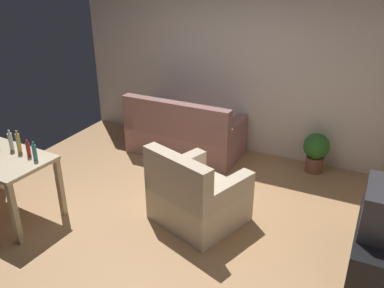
{
  "coord_description": "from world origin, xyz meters",
  "views": [
    {
      "loc": [
        2.01,
        -3.39,
        2.76
      ],
      "look_at": [
        0.1,
        0.5,
        0.75
      ],
      "focal_mm": 37.64,
      "sensor_mm": 36.0,
      "label": 1
    }
  ],
  "objects_px": {
    "bottle_red": "(28,149)",
    "bottle_tall": "(35,152)",
    "desk": "(0,165)",
    "tv_stand": "(377,250)",
    "potted_plant": "(316,150)",
    "bottle_squat": "(18,143)",
    "bottle_clear": "(11,141)",
    "couch": "(184,135)",
    "armchair": "(196,197)"
  },
  "relations": [
    {
      "from": "potted_plant",
      "to": "bottle_red",
      "type": "distance_m",
      "value": 3.72
    },
    {
      "from": "couch",
      "to": "potted_plant",
      "type": "bearing_deg",
      "value": -170.71
    },
    {
      "from": "bottle_red",
      "to": "bottle_tall",
      "type": "bearing_deg",
      "value": -13.86
    },
    {
      "from": "armchair",
      "to": "couch",
      "type": "bearing_deg",
      "value": -39.47
    },
    {
      "from": "desk",
      "to": "bottle_clear",
      "type": "xyz_separation_m",
      "value": [
        0.02,
        0.18,
        0.22
      ]
    },
    {
      "from": "bottle_squat",
      "to": "bottle_tall",
      "type": "distance_m",
      "value": 0.31
    },
    {
      "from": "bottle_clear",
      "to": "bottle_red",
      "type": "distance_m",
      "value": 0.3
    },
    {
      "from": "potted_plant",
      "to": "bottle_clear",
      "type": "xyz_separation_m",
      "value": [
        -3.0,
        -2.48,
        0.54
      ]
    },
    {
      "from": "tv_stand",
      "to": "bottle_squat",
      "type": "bearing_deg",
      "value": 100.31
    },
    {
      "from": "bottle_clear",
      "to": "bottle_tall",
      "type": "distance_m",
      "value": 0.43
    },
    {
      "from": "bottle_clear",
      "to": "potted_plant",
      "type": "bearing_deg",
      "value": 39.54
    },
    {
      "from": "bottle_clear",
      "to": "couch",
      "type": "bearing_deg",
      "value": 63.27
    },
    {
      "from": "bottle_red",
      "to": "armchair",
      "type": "bearing_deg",
      "value": 22.06
    },
    {
      "from": "tv_stand",
      "to": "potted_plant",
      "type": "distance_m",
      "value": 2.01
    },
    {
      "from": "couch",
      "to": "bottle_red",
      "type": "bearing_deg",
      "value": 70.2
    },
    {
      "from": "bottle_red",
      "to": "bottle_tall",
      "type": "relative_size",
      "value": 0.92
    },
    {
      "from": "potted_plant",
      "to": "armchair",
      "type": "distance_m",
      "value": 2.06
    },
    {
      "from": "desk",
      "to": "bottle_tall",
      "type": "bearing_deg",
      "value": 17.86
    },
    {
      "from": "potted_plant",
      "to": "couch",
      "type": "bearing_deg",
      "value": -170.71
    },
    {
      "from": "armchair",
      "to": "bottle_clear",
      "type": "distance_m",
      "value": 2.19
    },
    {
      "from": "potted_plant",
      "to": "armchair",
      "type": "xyz_separation_m",
      "value": [
        -0.99,
        -1.81,
        -0.01
      ]
    },
    {
      "from": "desk",
      "to": "bottle_tall",
      "type": "height_order",
      "value": "bottle_tall"
    },
    {
      "from": "couch",
      "to": "bottle_squat",
      "type": "relative_size",
      "value": 6.35
    },
    {
      "from": "desk",
      "to": "bottle_clear",
      "type": "distance_m",
      "value": 0.28
    },
    {
      "from": "potted_plant",
      "to": "bottle_squat",
      "type": "bearing_deg",
      "value": -139.23
    },
    {
      "from": "armchair",
      "to": "potted_plant",
      "type": "bearing_deg",
      "value": -99.59
    },
    {
      "from": "tv_stand",
      "to": "bottle_red",
      "type": "relative_size",
      "value": 5.49
    },
    {
      "from": "tv_stand",
      "to": "potted_plant",
      "type": "xyz_separation_m",
      "value": [
        -0.91,
        1.79,
        0.09
      ]
    },
    {
      "from": "potted_plant",
      "to": "bottle_tall",
      "type": "relative_size",
      "value": 2.63
    },
    {
      "from": "potted_plant",
      "to": "bottle_tall",
      "type": "distance_m",
      "value": 3.65
    },
    {
      "from": "armchair",
      "to": "bottle_red",
      "type": "bearing_deg",
      "value": 40.99
    },
    {
      "from": "couch",
      "to": "potted_plant",
      "type": "xyz_separation_m",
      "value": [
        1.91,
        0.31,
        0.02
      ]
    },
    {
      "from": "couch",
      "to": "bottle_squat",
      "type": "distance_m",
      "value": 2.44
    },
    {
      "from": "tv_stand",
      "to": "armchair",
      "type": "relative_size",
      "value": 0.98
    },
    {
      "from": "bottle_tall",
      "to": "couch",
      "type": "bearing_deg",
      "value": 73.44
    },
    {
      "from": "desk",
      "to": "armchair",
      "type": "xyz_separation_m",
      "value": [
        2.04,
        0.84,
        -0.33
      ]
    },
    {
      "from": "desk",
      "to": "bottle_squat",
      "type": "xyz_separation_m",
      "value": [
        0.15,
        0.18,
        0.23
      ]
    },
    {
      "from": "desk",
      "to": "couch",
      "type": "bearing_deg",
      "value": 68.25
    },
    {
      "from": "tv_stand",
      "to": "bottle_clear",
      "type": "distance_m",
      "value": 4.02
    },
    {
      "from": "couch",
      "to": "bottle_red",
      "type": "height_order",
      "value": "bottle_red"
    },
    {
      "from": "couch",
      "to": "bottle_tall",
      "type": "bearing_deg",
      "value": 73.44
    },
    {
      "from": "desk",
      "to": "potted_plant",
      "type": "distance_m",
      "value": 4.04
    },
    {
      "from": "tv_stand",
      "to": "bottle_tall",
      "type": "xyz_separation_m",
      "value": [
        -3.48,
        -0.75,
        0.61
      ]
    },
    {
      "from": "bottle_squat",
      "to": "bottle_tall",
      "type": "height_order",
      "value": "bottle_squat"
    },
    {
      "from": "bottle_clear",
      "to": "bottle_red",
      "type": "relative_size",
      "value": 1.24
    },
    {
      "from": "bottle_squat",
      "to": "bottle_tall",
      "type": "bearing_deg",
      "value": -11.55
    },
    {
      "from": "desk",
      "to": "bottle_clear",
      "type": "relative_size",
      "value": 5.02
    },
    {
      "from": "bottle_squat",
      "to": "couch",
      "type": "bearing_deg",
      "value": 65.98
    },
    {
      "from": "bottle_red",
      "to": "potted_plant",
      "type": "bearing_deg",
      "value": 42.89
    },
    {
      "from": "couch",
      "to": "armchair",
      "type": "distance_m",
      "value": 1.76
    }
  ]
}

